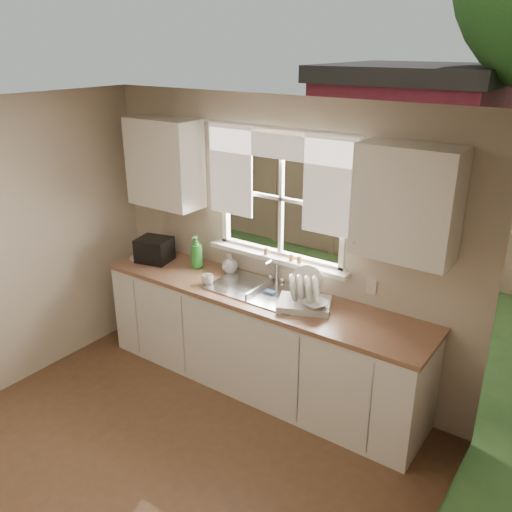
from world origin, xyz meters
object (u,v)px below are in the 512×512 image
Objects in this scene: dish_rack at (305,298)px; black_appliance at (154,250)px; soap_bottle_a at (197,252)px; cup at (207,279)px.

dish_rack reaches higher than black_appliance.
soap_bottle_a reaches higher than black_appliance.
dish_rack is 4.69× the size of cup.
dish_rack is at bearing -13.98° from black_appliance.
soap_bottle_a is 0.46m from black_appliance.
cup is at bearing -22.69° from black_appliance.
soap_bottle_a reaches higher than cup.
dish_rack reaches higher than cup.
dish_rack is 0.92m from cup.
cup is 0.78m from black_appliance.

